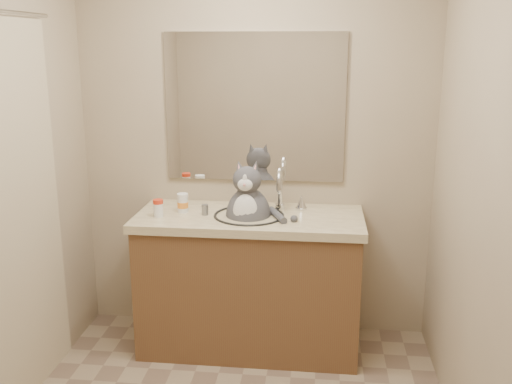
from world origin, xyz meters
TOP-DOWN VIEW (x-y plane):
  - room at (0.00, 0.00)m, footprint 2.22×2.52m
  - vanity at (0.00, 0.96)m, footprint 1.34×0.59m
  - mirror at (0.00, 1.24)m, footprint 1.10×0.02m
  - cat at (-0.00, 0.95)m, footprint 0.38×0.32m
  - pill_bottle_redcap at (-0.52, 0.87)m, footprint 0.07×0.07m
  - pill_bottle_orange at (-0.40, 0.98)m, footprint 0.07×0.07m
  - grey_canister at (-0.26, 0.93)m, footprint 0.04×0.04m

SIDE VIEW (x-z plane):
  - vanity at x=0.00m, z-range -0.12..1.00m
  - cat at x=0.00m, z-range 0.60..1.13m
  - grey_canister at x=-0.26m, z-range 0.85..0.91m
  - pill_bottle_redcap at x=-0.52m, z-range 0.85..0.95m
  - pill_bottle_orange at x=-0.40m, z-range 0.85..0.96m
  - room at x=0.00m, z-range -0.01..2.41m
  - mirror at x=0.00m, z-range 1.00..1.90m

